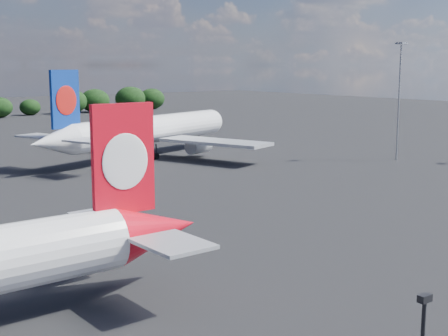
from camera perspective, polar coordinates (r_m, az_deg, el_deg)
china_southern_airliner at (r=116.79m, az=-7.31°, el=3.37°), size 48.71×46.81×16.35m
floodlight_mast_near at (r=116.76m, az=15.76°, el=7.41°), size 1.60×1.60×21.09m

